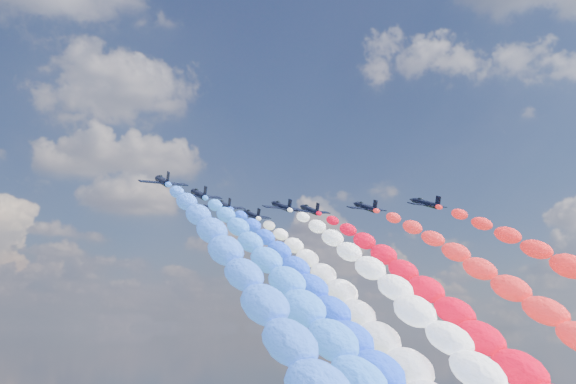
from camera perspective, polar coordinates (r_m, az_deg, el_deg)
name	(u,v)px	position (r m, az deg, el deg)	size (l,w,h in m)	color
jet_0	(163,181)	(135.90, -10.30, 0.89)	(9.28, 12.44, 2.74)	black
trail_0	(252,316)	(82.92, -3.00, -10.22)	(6.60, 100.51, 56.58)	blue
jet_1	(199,194)	(148.05, -7.36, -0.19)	(9.28, 12.44, 2.74)	black
trail_1	(296,318)	(96.20, 0.65, -10.37)	(6.60, 100.51, 56.58)	blue
jet_2	(224,205)	(160.87, -5.29, -1.11)	(9.28, 12.44, 2.74)	black
trail_2	(321,319)	(109.90, 2.76, -10.46)	(6.60, 100.51, 56.58)	blue
jet_3	(282,206)	(161.38, -0.53, -1.19)	(9.28, 12.44, 2.74)	black
trail_3	(405,319)	(112.53, 9.65, -10.33)	(6.60, 100.51, 56.58)	white
jet_4	(252,215)	(173.69, -3.01, -1.89)	(9.28, 12.44, 2.74)	black
trail_4	(350,320)	(123.72, 5.15, -10.51)	(6.60, 100.51, 56.58)	white
jet_5	(310,210)	(166.24, 1.82, -1.48)	(9.28, 12.44, 2.74)	black
trail_5	(441,320)	(118.58, 12.53, -10.26)	(6.60, 100.51, 56.58)	red
jet_6	(366,207)	(163.43, 6.42, -1.25)	(9.28, 12.44, 2.74)	black
trail_6	(528,320)	(118.41, 19.17, -9.91)	(6.60, 100.51, 56.58)	red
jet_7	(426,203)	(160.65, 11.30, -0.93)	(9.28, 12.44, 2.74)	black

